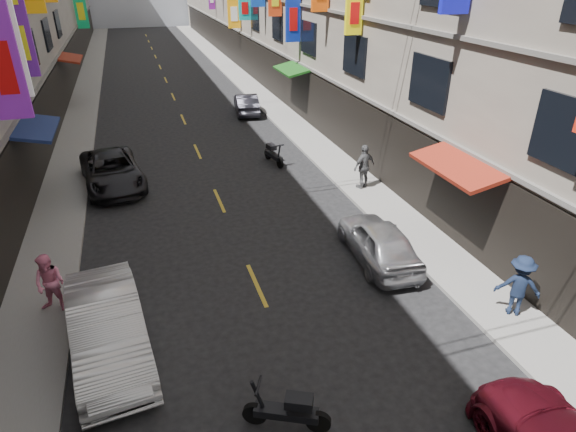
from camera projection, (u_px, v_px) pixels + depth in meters
sidewalk_left at (84, 102)px, 32.73m from camera, size 2.00×90.00×0.12m
sidewalk_right at (255, 90)px, 35.96m from camera, size 2.00×90.00×0.12m
street_awnings at (174, 116)px, 19.13m from camera, size 13.99×35.20×0.41m
lane_markings at (178, 107)px, 31.83m from camera, size 0.12×80.20×0.01m
scooter_crossing at (288, 411)px, 9.56m from camera, size 1.66×0.94×1.14m
scooter_far_right at (273, 154)px, 22.60m from camera, size 0.61×1.79×1.14m
car_left_mid at (108, 328)px, 11.28m from camera, size 2.13×4.76×1.52m
car_left_far at (112, 171)px, 20.14m from camera, size 2.91×5.16×1.36m
car_right_mid at (379, 241)px, 15.02m from camera, size 1.85×4.05×1.35m
car_right_far at (246, 104)px, 30.21m from camera, size 1.78×3.91×1.24m
pedestrian_lfar at (50, 284)px, 12.53m from camera, size 0.97×0.84×1.67m
pedestrian_rnear at (519, 286)px, 12.40m from camera, size 1.25×1.10×1.73m
pedestrian_rfar at (364, 167)px, 19.59m from camera, size 1.23×0.94×1.85m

